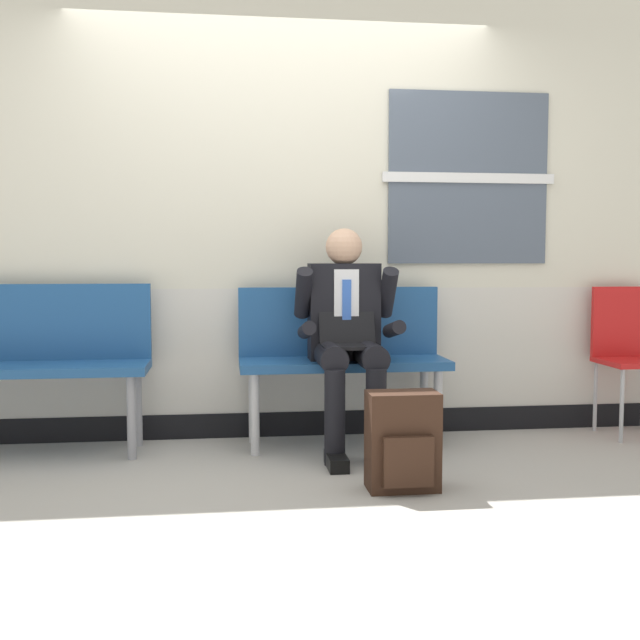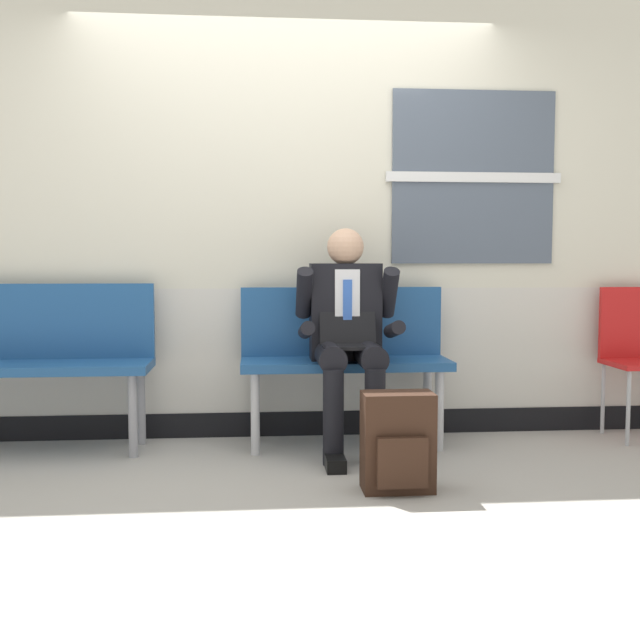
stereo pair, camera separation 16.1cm
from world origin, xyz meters
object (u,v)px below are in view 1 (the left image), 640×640
object	(u,v)px
person_seated	(347,332)
backpack	(403,442)
bench_with_person	(342,350)
folding_chair	(627,346)
bench_empty	(32,353)

from	to	relation	value
person_seated	backpack	bearing A→B (deg)	-79.13
bench_with_person	folding_chair	size ratio (longest dim) A/B	1.31
bench_with_person	bench_empty	distance (m)	1.75
bench_empty	backpack	xyz separation A→B (m)	(1.89, -0.94, -0.33)
backpack	bench_empty	bearing A→B (deg)	153.41
folding_chair	bench_with_person	bearing A→B (deg)	-178.83
bench_empty	folding_chair	xyz separation A→B (m)	(3.54, 0.03, -0.01)
bench_empty	folding_chair	bearing A→B (deg)	0.54
person_seated	backpack	xyz separation A→B (m)	(0.14, -0.74, -0.45)
bench_empty	person_seated	distance (m)	1.76
bench_empty	backpack	world-z (taller)	bench_empty
bench_with_person	folding_chair	xyz separation A→B (m)	(1.80, 0.04, -0.00)
person_seated	folding_chair	world-z (taller)	person_seated
bench_with_person	backpack	bearing A→B (deg)	-81.38
person_seated	folding_chair	bearing A→B (deg)	7.46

